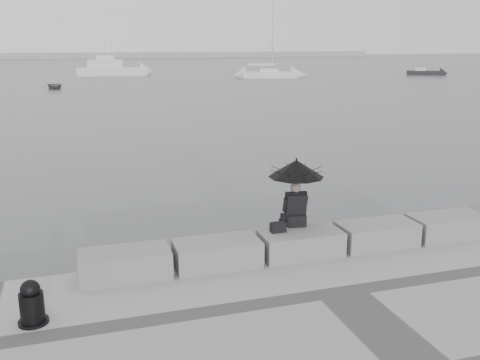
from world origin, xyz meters
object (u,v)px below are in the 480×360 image
object	(u,v)px
mooring_bollard	(32,305)
dinghy	(54,86)
motor_cruiser	(113,69)
small_motorboat	(425,73)
seated_person	(296,178)
sailboat_right	(269,74)

from	to	relation	value
mooring_bollard	dinghy	size ratio (longest dim) A/B	0.22
motor_cruiser	small_motorboat	distance (m)	44.69
mooring_bollard	motor_cruiser	size ratio (longest dim) A/B	0.07
motor_cruiser	seated_person	bearing A→B (deg)	-83.50
small_motorboat	dinghy	size ratio (longest dim) A/B	1.65
sailboat_right	motor_cruiser	world-z (taller)	sailboat_right
mooring_bollard	motor_cruiser	distance (m)	71.13
seated_person	small_motorboat	size ratio (longest dim) A/B	0.27
motor_cruiser	dinghy	xyz separation A→B (m)	(-7.39, -20.57, -0.63)
sailboat_right	motor_cruiser	size ratio (longest dim) A/B	1.30
sailboat_right	dinghy	distance (m)	28.08
mooring_bollard	dinghy	world-z (taller)	mooring_bollard
sailboat_right	seated_person	bearing A→B (deg)	-94.81
motor_cruiser	dinghy	world-z (taller)	motor_cruiser
small_motorboat	dinghy	distance (m)	51.22
mooring_bollard	small_motorboat	world-z (taller)	mooring_bollard
mooring_bollard	sailboat_right	xyz separation A→B (m)	(25.73, 59.30, -0.26)
seated_person	dinghy	bearing A→B (deg)	104.50
dinghy	mooring_bollard	bearing A→B (deg)	-99.05
mooring_bollard	small_motorboat	bearing A→B (deg)	49.91
motor_cruiser	dinghy	size ratio (longest dim) A/B	3.14
sailboat_right	mooring_bollard	bearing A→B (deg)	-98.42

